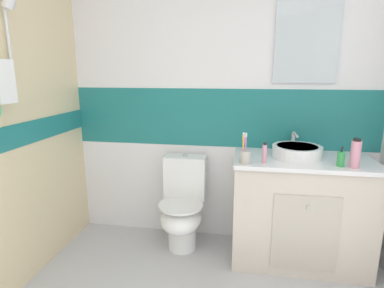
{
  "coord_description": "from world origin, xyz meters",
  "views": [
    {
      "loc": [
        0.2,
        -0.25,
        1.49
      ],
      "look_at": [
        -0.15,
        1.79,
        1.0
      ],
      "focal_mm": 29.04,
      "sensor_mm": 36.0,
      "label": 1
    }
  ],
  "objects_px": {
    "toothbrush_cup": "(245,156)",
    "shampoo_bottle_tall": "(355,154)",
    "soap_dispenser": "(341,159)",
    "toothpaste_tube_upright": "(264,153)",
    "toilet": "(183,207)",
    "sink_basin": "(297,151)"
  },
  "relations": [
    {
      "from": "soap_dispenser",
      "to": "toothpaste_tube_upright",
      "type": "height_order",
      "value": "toothpaste_tube_upright"
    },
    {
      "from": "toilet",
      "to": "toothbrush_cup",
      "type": "relative_size",
      "value": 3.53
    },
    {
      "from": "sink_basin",
      "to": "toothpaste_tube_upright",
      "type": "bearing_deg",
      "value": -141.57
    },
    {
      "from": "toothbrush_cup",
      "to": "toothpaste_tube_upright",
      "type": "relative_size",
      "value": 1.45
    },
    {
      "from": "toothbrush_cup",
      "to": "toothpaste_tube_upright",
      "type": "xyz_separation_m",
      "value": [
        0.14,
        0.03,
        0.02
      ]
    },
    {
      "from": "toilet",
      "to": "toothpaste_tube_upright",
      "type": "distance_m",
      "value": 0.88
    },
    {
      "from": "toothbrush_cup",
      "to": "shampoo_bottle_tall",
      "type": "xyz_separation_m",
      "value": [
        0.74,
        0.02,
        0.04
      ]
    },
    {
      "from": "soap_dispenser",
      "to": "shampoo_bottle_tall",
      "type": "relative_size",
      "value": 0.7
    },
    {
      "from": "toothbrush_cup",
      "to": "soap_dispenser",
      "type": "xyz_separation_m",
      "value": [
        0.65,
        0.04,
        -0.0
      ]
    },
    {
      "from": "soap_dispenser",
      "to": "toothpaste_tube_upright",
      "type": "xyz_separation_m",
      "value": [
        -0.52,
        -0.01,
        0.02
      ]
    },
    {
      "from": "toilet",
      "to": "soap_dispenser",
      "type": "height_order",
      "value": "soap_dispenser"
    },
    {
      "from": "soap_dispenser",
      "to": "toothbrush_cup",
      "type": "bearing_deg",
      "value": -176.67
    },
    {
      "from": "toilet",
      "to": "shampoo_bottle_tall",
      "type": "relative_size",
      "value": 3.84
    },
    {
      "from": "sink_basin",
      "to": "toothbrush_cup",
      "type": "xyz_separation_m",
      "value": [
        -0.39,
        -0.23,
        0.01
      ]
    },
    {
      "from": "toilet",
      "to": "sink_basin",
      "type": "bearing_deg",
      "value": -1.04
    },
    {
      "from": "shampoo_bottle_tall",
      "to": "sink_basin",
      "type": "bearing_deg",
      "value": 148.56
    },
    {
      "from": "toothbrush_cup",
      "to": "soap_dispenser",
      "type": "height_order",
      "value": "toothbrush_cup"
    },
    {
      "from": "toilet",
      "to": "shampoo_bottle_tall",
      "type": "bearing_deg",
      "value": -10.39
    },
    {
      "from": "toilet",
      "to": "soap_dispenser",
      "type": "bearing_deg",
      "value": -10.34
    },
    {
      "from": "sink_basin",
      "to": "toothpaste_tube_upright",
      "type": "distance_m",
      "value": 0.33
    },
    {
      "from": "toilet",
      "to": "shampoo_bottle_tall",
      "type": "xyz_separation_m",
      "value": [
        1.24,
        -0.23,
        0.58
      ]
    },
    {
      "from": "toilet",
      "to": "shampoo_bottle_tall",
      "type": "distance_m",
      "value": 1.39
    }
  ]
}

